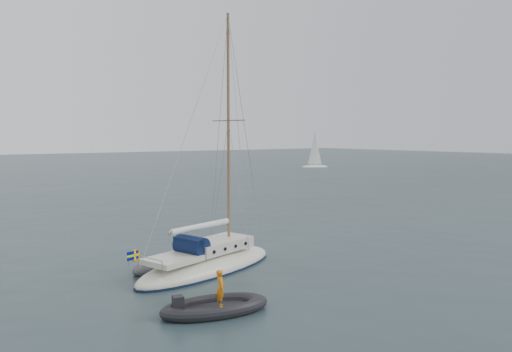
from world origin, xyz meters
TOP-DOWN VIEW (x-y plane):
  - ground at (0.00, 0.00)m, footprint 300.00×300.00m
  - sailboat at (-3.47, -2.25)m, footprint 8.47×2.54m
  - dinghy at (-5.24, -0.89)m, footprint 2.83×1.28m
  - rib at (-6.01, -7.02)m, footprint 3.83×1.74m
  - distant_yacht_b at (49.17, 47.89)m, footprint 5.37×2.86m

SIDE VIEW (x-z plane):
  - ground at x=0.00m, z-range 0.00..0.00m
  - dinghy at x=-5.24m, z-range -0.03..0.38m
  - rib at x=-6.01m, z-range -0.51..0.98m
  - sailboat at x=-3.47m, z-range -5.12..6.94m
  - distant_yacht_b at x=49.17m, z-range -0.52..6.60m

